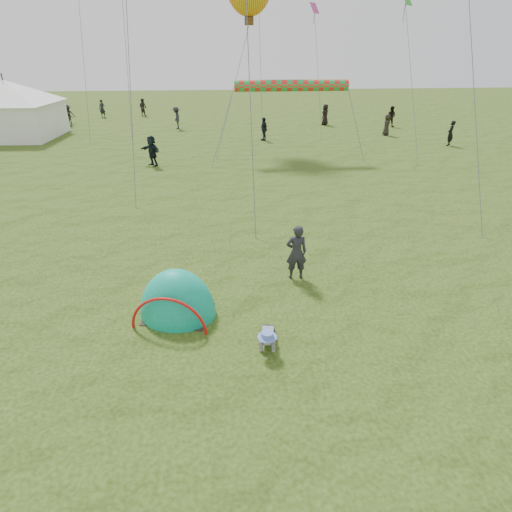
{
  "coord_description": "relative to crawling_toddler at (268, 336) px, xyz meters",
  "views": [
    {
      "loc": [
        -0.14,
        -6.88,
        5.83
      ],
      "look_at": [
        0.82,
        2.55,
        1.0
      ],
      "focal_mm": 28.0,
      "sensor_mm": 36.0,
      "label": 1
    }
  ],
  "objects": [
    {
      "name": "event_marquee",
      "position": [
        -16.1,
        26.42,
        1.91
      ],
      "size": [
        6.6,
        6.6,
        4.4
      ],
      "primitive_type": null,
      "rotation": [
        0.0,
        0.0,
        -0.03
      ],
      "color": "white",
      "rests_on": "ground"
    },
    {
      "name": "crowd_person_7",
      "position": [
        14.6,
        28.55,
        0.57
      ],
      "size": [
        1.05,
        1.03,
        1.71
      ],
      "primitive_type": "imported",
      "rotation": [
        0.0,
        0.0,
        2.44
      ],
      "color": "black",
      "rests_on": "ground"
    },
    {
      "name": "rainbow_tube_kite",
      "position": [
        3.64,
        17.83,
        3.86
      ],
      "size": [
        6.65,
        0.64,
        0.64
      ],
      "primitive_type": "cylinder",
      "rotation": [
        0.0,
        1.57,
        0.0
      ],
      "color": "red"
    },
    {
      "name": "standing_adult",
      "position": [
        1.19,
        2.96,
        0.53
      ],
      "size": [
        0.6,
        0.39,
        1.63
      ],
      "primitive_type": "imported",
      "rotation": [
        0.0,
        0.0,
        3.14
      ],
      "color": "#222127",
      "rests_on": "ground"
    },
    {
      "name": "crowd_person_9",
      "position": [
        -4.1,
        29.2,
        0.61
      ],
      "size": [
        0.86,
        1.26,
        1.79
      ],
      "primitive_type": "imported",
      "rotation": [
        0.0,
        0.0,
        4.89
      ],
      "color": "black",
      "rests_on": "ground"
    },
    {
      "name": "crowd_person_8",
      "position": [
        2.71,
        23.38,
        0.53
      ],
      "size": [
        0.68,
        1.04,
        1.65
      ],
      "primitive_type": "imported",
      "rotation": [
        0.0,
        0.0,
        5.02
      ],
      "color": "black",
      "rests_on": "ground"
    },
    {
      "name": "crowd_person_1",
      "position": [
        -13.69,
        31.65,
        0.54
      ],
      "size": [
        0.88,
        0.98,
        1.65
      ],
      "primitive_type": "imported",
      "rotation": [
        0.0,
        0.0,
        1.95
      ],
      "color": "black",
      "rests_on": "ground"
    },
    {
      "name": "crowd_person_0",
      "position": [
        15.43,
        20.19,
        0.55
      ],
      "size": [
        0.71,
        0.73,
        1.68
      ],
      "primitive_type": "imported",
      "rotation": [
        0.0,
        0.0,
        4.0
      ],
      "color": "black",
      "rests_on": "ground"
    },
    {
      "name": "crowd_person_3",
      "position": [
        -14.13,
        32.92,
        0.55
      ],
      "size": [
        1.23,
        0.98,
        1.67
      ],
      "primitive_type": "imported",
      "rotation": [
        0.0,
        0.0,
        0.39
      ],
      "color": "#26262B",
      "rests_on": "ground"
    },
    {
      "name": "crowd_person_2",
      "position": [
        -17.79,
        35.92,
        0.52
      ],
      "size": [
        0.88,
        1.0,
        1.63
      ],
      "primitive_type": "imported",
      "rotation": [
        0.0,
        0.0,
        5.34
      ],
      "color": "#2C404A",
      "rests_on": "ground"
    },
    {
      "name": "crowd_person_10",
      "position": [
        12.58,
        24.48,
        0.51
      ],
      "size": [
        0.81,
        0.93,
        1.6
      ],
      "primitive_type": "imported",
      "rotation": [
        0.0,
        0.0,
        1.09
      ],
      "color": "black",
      "rests_on": "ground"
    },
    {
      "name": "ground",
      "position": [
        -0.82,
        -0.05,
        -0.29
      ],
      "size": [
        140.0,
        140.0,
        0.0
      ],
      "primitive_type": "plane",
      "color": "#1D3609"
    },
    {
      "name": "diamond_kite_5",
      "position": [
        7.09,
        28.07,
        8.6
      ],
      "size": [
        0.92,
        0.92,
        0.75
      ],
      "primitive_type": "plane",
      "rotation": [
        1.05,
        0.0,
        0.79
      ],
      "color": "#C63A8E"
    },
    {
      "name": "crowd_person_4",
      "position": [
        9.05,
        29.94,
        0.6
      ],
      "size": [
        1.0,
        1.03,
        1.78
      ],
      "primitive_type": "imported",
      "rotation": [
        0.0,
        0.0,
        3.99
      ],
      "color": "black",
      "rests_on": "ground"
    },
    {
      "name": "crowd_person_13",
      "position": [
        -8.15,
        37.54,
        0.57
      ],
      "size": [
        1.04,
        0.98,
        1.71
      ],
      "primitive_type": "imported",
      "rotation": [
        0.0,
        0.0,
        2.61
      ],
      "color": "#2B251F",
      "rests_on": "ground"
    },
    {
      "name": "crowd_person_6",
      "position": [
        -12.07,
        36.89,
        0.56
      ],
      "size": [
        0.71,
        0.55,
        1.71
      ],
      "primitive_type": "imported",
      "rotation": [
        0.0,
        0.0,
        6.03
      ],
      "color": "black",
      "rests_on": "ground"
    },
    {
      "name": "crawling_toddler",
      "position": [
        0.0,
        0.0,
        0.0
      ],
      "size": [
        0.65,
        0.83,
        0.58
      ],
      "primitive_type": null,
      "rotation": [
        0.0,
        0.0,
        -0.17
      ],
      "color": "black",
      "rests_on": "ground"
    },
    {
      "name": "crowd_person_11",
      "position": [
        -4.56,
        16.61,
        0.56
      ],
      "size": [
        1.45,
        1.47,
        1.69
      ],
      "primitive_type": "imported",
      "rotation": [
        0.0,
        0.0,
        5.49
      ],
      "color": "black",
      "rests_on": "ground"
    },
    {
      "name": "popup_tent",
      "position": [
        -2.05,
        1.47,
        -0.29
      ],
      "size": [
        2.22,
        1.97,
        2.45
      ],
      "primitive_type": "ellipsoid",
      "rotation": [
        0.0,
        0.0,
        -0.25
      ],
      "color": "#087B67",
      "rests_on": "ground"
    }
  ]
}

